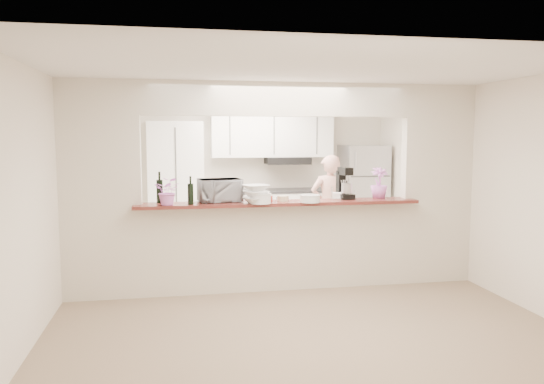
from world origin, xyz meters
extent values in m
plane|color=gray|center=(0.00, 0.00, 0.00)|extent=(6.00, 6.00, 0.00)
cube|color=beige|center=(0.00, 1.55, 0.01)|extent=(5.00, 2.90, 0.01)
cube|color=beige|center=(-2.05, 0.00, 1.25)|extent=(0.90, 0.15, 2.50)
cube|color=beige|center=(2.05, 0.00, 1.25)|extent=(0.90, 0.15, 2.50)
cube|color=beige|center=(0.00, 0.00, 2.30)|extent=(3.20, 0.15, 0.40)
cube|color=beige|center=(0.00, 0.00, 0.53)|extent=(3.20, 0.15, 1.05)
cube|color=maroon|center=(0.00, -0.05, 1.07)|extent=(3.40, 0.38, 0.04)
cube|color=white|center=(-1.20, 2.70, 1.05)|extent=(0.90, 0.60, 2.10)
cube|color=white|center=(0.45, 2.70, 0.45)|extent=(2.10, 0.60, 0.90)
cube|color=#292A2C|center=(0.45, 2.70, 0.92)|extent=(2.10, 0.62, 0.04)
cube|color=white|center=(0.45, 2.83, 1.88)|extent=(2.10, 0.35, 0.75)
cube|color=black|center=(0.70, 2.72, 1.44)|extent=(0.75, 0.45, 0.12)
cube|color=black|center=(1.20, 2.40, 0.50)|extent=(0.55, 0.02, 0.55)
cube|color=#9E9EA2|center=(2.05, 2.65, 0.85)|extent=(0.75, 0.70, 1.70)
imported|color=#EC7DD0|center=(-1.30, -0.15, 1.25)|extent=(0.34, 0.32, 0.32)
cylinder|color=black|center=(-1.05, -0.15, 1.21)|extent=(0.07, 0.07, 0.24)
cylinder|color=black|center=(-1.05, -0.15, 1.37)|extent=(0.02, 0.02, 0.08)
cylinder|color=black|center=(-1.40, 0.07, 1.23)|extent=(0.07, 0.07, 0.27)
cylinder|color=black|center=(-1.40, 0.07, 1.41)|extent=(0.03, 0.03, 0.09)
imported|color=#9C9DA1|center=(-0.70, 0.05, 1.23)|extent=(0.54, 0.41, 0.27)
imported|color=white|center=(-0.30, -0.17, 1.20)|extent=(0.36, 0.36, 0.21)
cylinder|color=white|center=(-0.25, -0.19, 1.14)|extent=(0.25, 0.25, 0.11)
cylinder|color=white|center=(-0.25, -0.19, 1.20)|extent=(0.26, 0.26, 0.01)
cylinder|color=white|center=(0.34, -0.19, 1.13)|extent=(0.24, 0.24, 0.08)
cylinder|color=white|center=(0.34, -0.19, 1.17)|extent=(0.25, 0.25, 0.01)
cylinder|color=maroon|center=(-0.15, -0.03, 1.12)|extent=(0.15, 0.15, 0.07)
cylinder|color=#C2B289|center=(0.05, -0.03, 1.12)|extent=(0.14, 0.14, 0.06)
cube|color=silver|center=(0.80, 0.03, 1.10)|extent=(0.28, 0.19, 0.02)
cube|color=white|center=(0.80, 0.03, 1.14)|extent=(0.12, 0.12, 0.06)
cube|color=black|center=(0.85, 0.05, 1.12)|extent=(0.20, 0.28, 0.07)
cube|color=black|center=(0.84, 0.14, 1.30)|extent=(0.12, 0.11, 0.28)
cube|color=black|center=(0.85, 0.04, 1.44)|extent=(0.14, 0.24, 0.09)
cylinder|color=#B7B7BC|center=(0.86, -0.01, 1.23)|extent=(0.13, 0.13, 0.12)
imported|color=#9F60B3|center=(1.30, 0.05, 1.28)|extent=(0.22, 0.22, 0.39)
imported|color=#DA9D8E|center=(1.11, 1.57, 0.78)|extent=(0.58, 0.39, 1.57)
camera|label=1|loc=(-1.23, -6.21, 1.88)|focal=35.00mm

